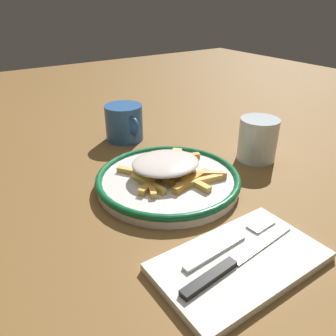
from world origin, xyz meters
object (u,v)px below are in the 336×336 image
plate (168,180)px  fries_heap (168,167)px  knife (231,263)px  coffee_mug (124,123)px  fork (232,242)px  napkin (240,262)px  water_glass (258,139)px

plate → fries_heap: 0.03m
knife → coffee_mug: (-0.48, 0.10, 0.03)m
fries_heap → fork: (0.20, -0.03, -0.02)m
fries_heap → knife: bearing=-14.1°
napkin → knife: bearing=-84.1°
napkin → fork: fork is taller
napkin → knife: (0.00, -0.02, 0.01)m
plate → water_glass: water_glass is taller
napkin → knife: size_ratio=1.10×
fries_heap → coffee_mug: 0.25m
fork → coffee_mug: size_ratio=1.48×
plate → coffee_mug: (-0.25, 0.04, 0.03)m
fork → coffee_mug: bearing=171.6°
water_glass → plate: bearing=-92.3°
fries_heap → coffee_mug: coffee_mug is taller
napkin → fork: (-0.03, 0.01, 0.01)m
fork → water_glass: bearing=126.9°
fries_heap → fork: size_ratio=1.03×
fork → water_glass: 0.32m
fries_heap → plate: bearing=-31.0°
napkin → fork: bearing=157.2°
napkin → water_glass: water_glass is taller
water_glass → knife: bearing=-52.1°
fries_heap → knife: (0.24, -0.06, -0.02)m
fries_heap → napkin: size_ratio=0.78×
plate → water_glass: (0.01, 0.23, 0.03)m
water_glass → coffee_mug: size_ratio=0.78×
napkin → coffee_mug: coffee_mug is taller
coffee_mug → knife: bearing=-11.4°
plate → coffee_mug: coffee_mug is taller
plate → napkin: 0.23m
plate → coffee_mug: size_ratio=2.28×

